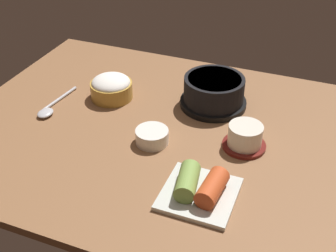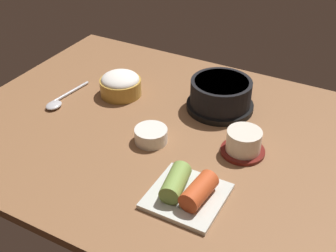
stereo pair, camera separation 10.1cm
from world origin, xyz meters
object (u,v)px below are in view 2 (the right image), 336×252
object	(u,v)px
rice_bowl	(120,84)
stone_pot	(221,95)
kimchi_plate	(187,190)
spoon	(59,101)
tea_cup_with_saucer	(244,142)
banchan_cup_center	(151,135)

from	to	relation	value
rice_bowl	stone_pot	bearing A→B (deg)	13.38
kimchi_plate	spoon	distance (cm)	47.64
stone_pot	spoon	xyz separation A→B (cm)	(-37.87, -17.95, -3.38)
rice_bowl	spoon	xyz separation A→B (cm)	(-11.74, -11.73, -2.53)
tea_cup_with_saucer	kimchi_plate	distance (cm)	19.37
banchan_cup_center	kimchi_plate	distance (cm)	20.07
rice_bowl	tea_cup_with_saucer	xyz separation A→B (cm)	(37.79, -8.34, -0.40)
stone_pot	rice_bowl	bearing A→B (deg)	-166.62
stone_pot	spoon	size ratio (longest dim) A/B	1.03
tea_cup_with_saucer	kimchi_plate	world-z (taller)	tea_cup_with_saucer
stone_pot	spoon	distance (cm)	42.04
tea_cup_with_saucer	kimchi_plate	size ratio (longest dim) A/B	0.69
stone_pot	kimchi_plate	xyz separation A→B (cm)	(7.18, -33.39, -2.01)
stone_pot	banchan_cup_center	xyz separation A→B (cm)	(-8.32, -20.65, -2.20)
tea_cup_with_saucer	banchan_cup_center	bearing A→B (deg)	-163.03
stone_pot	banchan_cup_center	bearing A→B (deg)	-111.95
banchan_cup_center	tea_cup_with_saucer	bearing A→B (deg)	16.97
banchan_cup_center	stone_pot	bearing A→B (deg)	68.05
tea_cup_with_saucer	spoon	bearing A→B (deg)	-176.09
kimchi_plate	tea_cup_with_saucer	bearing A→B (deg)	76.63
banchan_cup_center	spoon	bearing A→B (deg)	174.76
banchan_cup_center	spoon	world-z (taller)	banchan_cup_center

